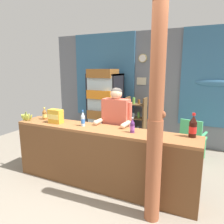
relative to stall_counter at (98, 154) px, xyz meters
name	(u,v)px	position (x,y,z in m)	size (l,w,h in m)	color
ground_plane	(120,168)	(0.06, 0.76, -0.57)	(7.52, 7.52, 0.00)	gray
back_wall_curtained	(149,86)	(0.05, 2.55, 0.82)	(5.37, 0.22, 2.71)	slate
stall_counter	(98,154)	(0.00, 0.00, 0.00)	(2.92, 0.48, 0.94)	#935B33
timber_post	(155,124)	(0.93, -0.32, 0.64)	(0.20, 0.18, 2.53)	#995133
drink_fridge	(105,103)	(-0.88, 1.95, 0.43)	(0.74, 0.69, 1.81)	black
bottle_shelf_rack	(136,119)	(-0.15, 2.22, 0.03)	(0.48, 0.28, 1.14)	brown
plastic_lawn_chair	(192,137)	(1.21, 1.70, -0.08)	(0.52, 0.52, 0.86)	#4CC675
shopkeeper	(116,121)	(0.08, 0.49, 0.40)	(0.55, 0.42, 1.52)	#28282D
soda_bottle_cola	(193,127)	(1.30, 0.24, 0.51)	(0.10, 0.10, 0.33)	black
soda_bottle_iced_tea	(45,114)	(-1.17, 0.18, 0.46)	(0.08, 0.08, 0.21)	brown
soda_bottle_grape_soda	(132,126)	(0.51, 0.10, 0.47)	(0.07, 0.07, 0.22)	#56286B
soda_bottle_water	(83,119)	(-0.31, 0.10, 0.48)	(0.06, 0.06, 0.26)	silver
snack_box_choco_powder	(56,116)	(-0.82, 0.06, 0.49)	(0.23, 0.13, 0.23)	gold
banana_bunch	(27,117)	(-1.39, -0.02, 0.43)	(0.27, 0.05, 0.16)	#B7C647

